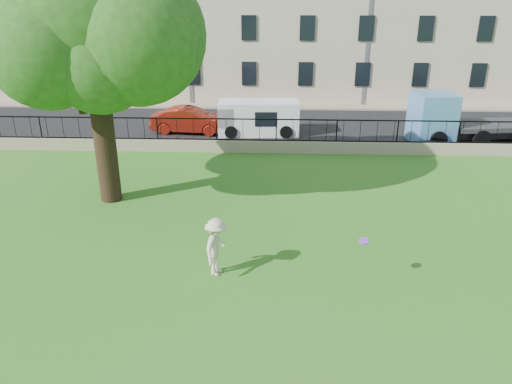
{
  "coord_description": "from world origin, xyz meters",
  "views": [
    {
      "loc": [
        0.01,
        -12.16,
        7.89
      ],
      "look_at": [
        -0.65,
        3.5,
        1.34
      ],
      "focal_mm": 35.0,
      "sensor_mm": 36.0,
      "label": 1
    }
  ],
  "objects_px": {
    "frisbee": "(364,241)",
    "white_van": "(258,118)",
    "man": "(216,247)",
    "red_sedan": "(190,120)",
    "blue_truck": "(471,117)",
    "tree": "(86,15)"
  },
  "relations": [
    {
      "from": "tree",
      "to": "red_sedan",
      "type": "bearing_deg",
      "value": 79.97
    },
    {
      "from": "red_sedan",
      "to": "white_van",
      "type": "xyz_separation_m",
      "value": [
        3.89,
        -0.11,
        0.22
      ]
    },
    {
      "from": "man",
      "to": "red_sedan",
      "type": "distance_m",
      "value": 15.31
    },
    {
      "from": "blue_truck",
      "to": "man",
      "type": "bearing_deg",
      "value": -138.24
    },
    {
      "from": "red_sedan",
      "to": "man",
      "type": "bearing_deg",
      "value": -162.58
    },
    {
      "from": "white_van",
      "to": "man",
      "type": "bearing_deg",
      "value": -95.54
    },
    {
      "from": "man",
      "to": "red_sedan",
      "type": "relative_size",
      "value": 0.41
    },
    {
      "from": "man",
      "to": "blue_truck",
      "type": "xyz_separation_m",
      "value": [
        12.04,
        13.97,
        0.43
      ]
    },
    {
      "from": "white_van",
      "to": "blue_truck",
      "type": "relative_size",
      "value": 0.71
    },
    {
      "from": "frisbee",
      "to": "white_van",
      "type": "xyz_separation_m",
      "value": [
        -3.49,
        15.2,
        -0.42
      ]
    },
    {
      "from": "tree",
      "to": "frisbee",
      "type": "distance_m",
      "value": 12.06
    },
    {
      "from": "red_sedan",
      "to": "tree",
      "type": "bearing_deg",
      "value": 175.15
    },
    {
      "from": "tree",
      "to": "red_sedan",
      "type": "height_order",
      "value": "tree"
    },
    {
      "from": "man",
      "to": "white_van",
      "type": "bearing_deg",
      "value": 13.34
    },
    {
      "from": "man",
      "to": "blue_truck",
      "type": "bearing_deg",
      "value": -24.95
    },
    {
      "from": "tree",
      "to": "blue_truck",
      "type": "height_order",
      "value": "tree"
    },
    {
      "from": "tree",
      "to": "man",
      "type": "bearing_deg",
      "value": -47.28
    },
    {
      "from": "man",
      "to": "blue_truck",
      "type": "distance_m",
      "value": 18.45
    },
    {
      "from": "tree",
      "to": "man",
      "type": "distance_m",
      "value": 9.45
    },
    {
      "from": "white_van",
      "to": "blue_truck",
      "type": "bearing_deg",
      "value": -7.55
    },
    {
      "from": "tree",
      "to": "blue_truck",
      "type": "relative_size",
      "value": 1.64
    },
    {
      "from": "red_sedan",
      "to": "white_van",
      "type": "bearing_deg",
      "value": -86.38
    }
  ]
}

